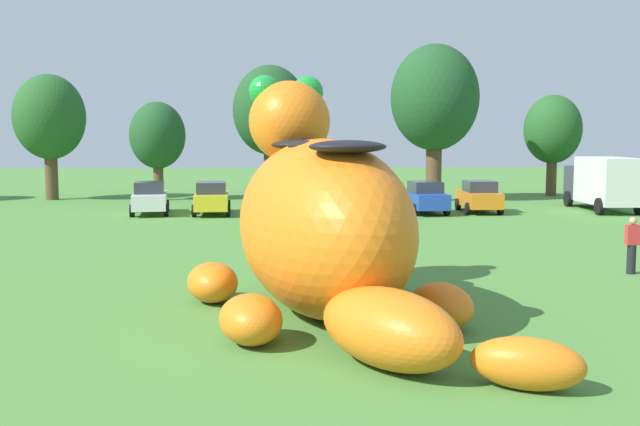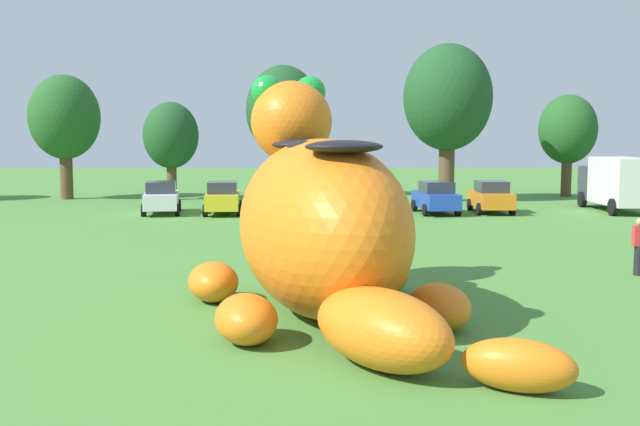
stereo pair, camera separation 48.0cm
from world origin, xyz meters
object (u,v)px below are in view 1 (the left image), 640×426
Objects in this scene: giant_inflatable_creature at (323,225)px; spectator_by_cars at (269,236)px; car_white at (150,198)px; spectator_near_inflatable at (632,246)px; car_blue at (425,197)px; spectator_mid_field at (286,204)px; car_black at (353,198)px; car_green at (283,197)px; car_yellow at (212,198)px; box_truck at (603,182)px; car_orange at (479,196)px.

spectator_by_cars is at bearing 100.37° from giant_inflatable_creature.
spectator_near_inflatable is (17.35, -18.07, -0.01)m from car_white.
car_blue is 2.47× the size of spectator_mid_field.
car_black is 2.49× the size of spectator_near_inflatable.
giant_inflatable_creature reaches higher than car_blue.
car_green is 0.98× the size of car_blue.
car_white is at bearing 133.83° from spectator_near_inflatable.
spectator_by_cars is (-4.22, -14.75, -0.01)m from car_black.
car_yellow is 21.40m from box_truck.
box_truck is (17.61, 0.44, 0.74)m from car_green.
giant_inflatable_creature is 2.47× the size of car_black.
giant_inflatable_creature is 6.15× the size of spectator_by_cars.
car_black is at bearing 42.81° from spectator_mid_field.
car_green is 2.41× the size of spectator_near_inflatable.
car_white is 0.66× the size of box_truck.
car_blue is (6.73, 22.32, -1.24)m from giant_inflatable_creature.
box_truck is 18.07m from spectator_mid_field.
spectator_by_cars is (-18.16, -15.83, -0.75)m from box_truck.
spectator_near_inflatable is (10.31, -18.17, -0.01)m from car_green.
car_green is 20.89m from spectator_near_inflatable.
spectator_by_cars is at bearing -67.03° from car_white.
car_blue is at bearing 73.23° from giant_inflatable_creature.
car_orange is (17.60, 0.06, 0.00)m from car_white.
giant_inflatable_creature is 2.45× the size of car_white.
giant_inflatable_creature is 7.59m from spectator_by_cars.
car_blue is at bearing -175.03° from box_truck.
car_black is 18.75m from spectator_near_inflatable.
car_white is 3.28m from car_yellow.
car_white is 7.03m from car_green.
car_black is at bearing -176.91° from car_blue.
spectator_mid_field is at bearing -154.67° from car_blue.
car_orange reaches higher than spectator_mid_field.
car_black is 1.03× the size of car_orange.
car_black reaches higher than spectator_mid_field.
car_white is 2.51× the size of spectator_mid_field.
car_yellow is 7.44m from car_black.
car_yellow is at bearing -178.66° from car_orange.
car_yellow is at bearing 177.94° from car_black.
car_green is (7.03, 0.10, 0.00)m from car_white.
box_truck is 3.78× the size of spectator_mid_field.
car_white is 24.66m from box_truck.
car_orange is (10.57, -0.04, 0.00)m from car_green.
spectator_mid_field and spectator_by_cars have the same top height.
car_black is (10.70, -0.54, 0.00)m from car_white.
box_truck reaches higher than car_green.
car_green is 1.00× the size of car_orange.
giant_inflatable_creature reaches higher than spectator_mid_field.
giant_inflatable_creature reaches higher than car_yellow.
box_truck is 3.78× the size of spectator_by_cars.
box_truck is at bearing 1.26° from car_white.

